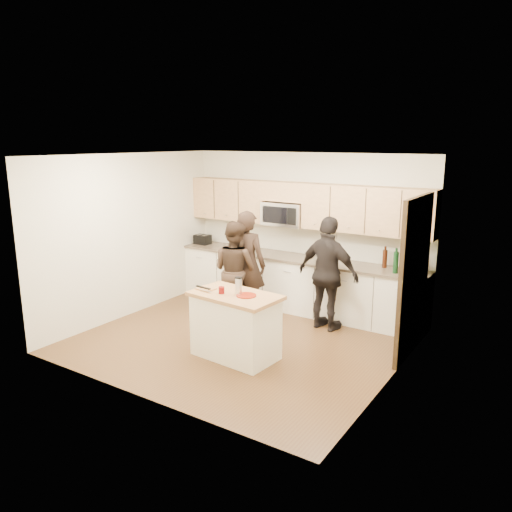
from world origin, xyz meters
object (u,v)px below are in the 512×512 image
Objects in this scene: toaster at (203,239)px; woman_center at (235,270)px; woman_left at (247,265)px; island at (235,325)px; woman_right at (328,274)px.

toaster is 1.71m from woman_center.
woman_left is 1.10× the size of woman_center.
island is at bearing 111.62° from woman_left.
woman_right is (1.36, 0.21, -0.01)m from woman_left.
woman_left reaches higher than toaster.
woman_right is at bearing -159.08° from woman_center.
toaster is 0.18× the size of woman_center.
woman_left is (1.54, -0.75, -0.13)m from toaster.
island is 3.22m from toaster.
woman_left is at bearing 17.26° from woman_right.
woman_left is 1.38m from woman_right.
woman_left reaches higher than woman_center.
woman_center is (-0.12, -0.18, -0.08)m from woman_left.
island is 1.79m from woman_right.
woman_right is at bearing 74.47° from island.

